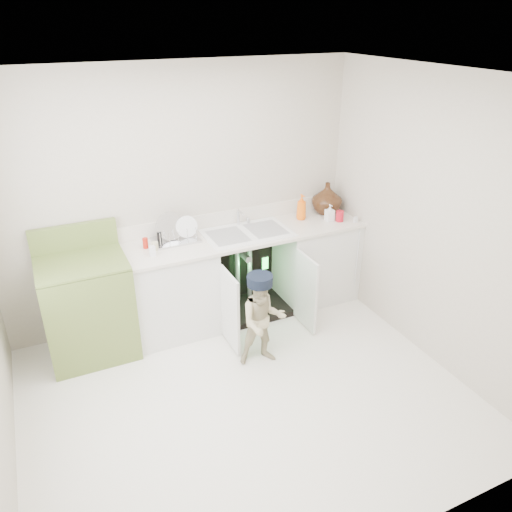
% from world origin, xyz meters
% --- Properties ---
extents(ground, '(3.50, 3.50, 0.00)m').
position_xyz_m(ground, '(0.00, 0.00, 0.00)').
color(ground, beige).
rests_on(ground, ground).
extents(room_shell, '(6.00, 5.50, 1.26)m').
position_xyz_m(room_shell, '(0.00, 0.00, 1.25)').
color(room_shell, beige).
rests_on(room_shell, ground).
extents(counter_run, '(2.44, 1.02, 1.24)m').
position_xyz_m(counter_run, '(0.58, 1.21, 0.48)').
color(counter_run, silver).
rests_on(counter_run, ground).
extents(avocado_stove, '(0.75, 0.65, 1.17)m').
position_xyz_m(avocado_stove, '(-1.03, 1.18, 0.48)').
color(avocado_stove, olive).
rests_on(avocado_stove, ground).
extents(repair_worker, '(0.53, 0.69, 0.87)m').
position_xyz_m(repair_worker, '(0.33, 0.38, 0.44)').
color(repair_worker, tan).
rests_on(repair_worker, ground).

